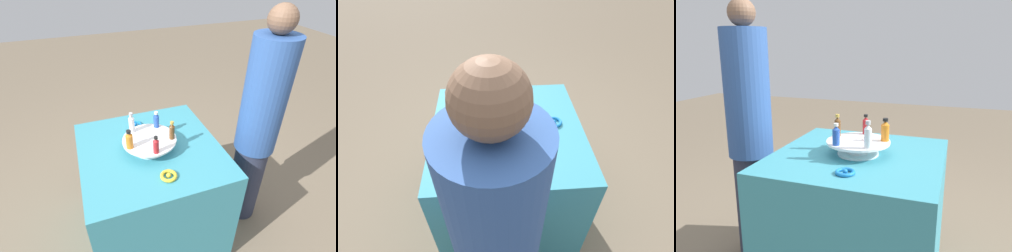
# 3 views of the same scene
# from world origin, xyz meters

# --- Properties ---
(party_table) EXTENTS (0.88, 0.88, 0.80)m
(party_table) POSITION_xyz_m (0.00, 0.00, 0.40)
(party_table) COLOR teal
(party_table) RESTS_ON ground_plane
(display_stand) EXTENTS (0.34, 0.34, 0.08)m
(display_stand) POSITION_xyz_m (0.00, 0.00, 0.84)
(display_stand) COLOR white
(display_stand) RESTS_ON party_table
(bottle_red) EXTENTS (0.03, 0.03, 0.11)m
(bottle_red) POSITION_xyz_m (-0.00, 0.14, 0.92)
(bottle_red) COLOR #B21E23
(bottle_red) RESTS_ON display_stand
(bottle_brown) EXTENTS (0.03, 0.03, 0.12)m
(bottle_brown) POSITION_xyz_m (-0.13, 0.04, 0.93)
(bottle_brown) COLOR brown
(bottle_brown) RESTS_ON display_stand
(bottle_blue) EXTENTS (0.04, 0.04, 0.11)m
(bottle_blue) POSITION_xyz_m (-0.08, -0.11, 0.92)
(bottle_blue) COLOR #234CAD
(bottle_blue) RESTS_ON display_stand
(bottle_clear) EXTENTS (0.04, 0.04, 0.14)m
(bottle_clear) POSITION_xyz_m (0.08, -0.11, 0.94)
(bottle_clear) COLOR silver
(bottle_clear) RESTS_ON display_stand
(bottle_orange) EXTENTS (0.04, 0.04, 0.12)m
(bottle_orange) POSITION_xyz_m (0.13, 0.04, 0.93)
(bottle_orange) COLOR orange
(bottle_orange) RESTS_ON display_stand
(ribbon_bow_blue) EXTENTS (0.09, 0.09, 0.02)m
(ribbon_bow_blue) POSITION_xyz_m (0.03, -0.28, 0.80)
(ribbon_bow_blue) COLOR blue
(ribbon_bow_blue) RESTS_ON party_table
(ribbon_bow_gold) EXTENTS (0.10, 0.10, 0.03)m
(ribbon_bow_gold) POSITION_xyz_m (-0.03, 0.28, 0.81)
(ribbon_bow_gold) COLOR gold
(ribbon_bow_gold) RESTS_ON party_table
(person_figure) EXTENTS (0.28, 0.28, 1.62)m
(person_figure) POSITION_xyz_m (-0.74, 0.09, 0.82)
(person_figure) COLOR #282D42
(person_figure) RESTS_ON ground_plane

